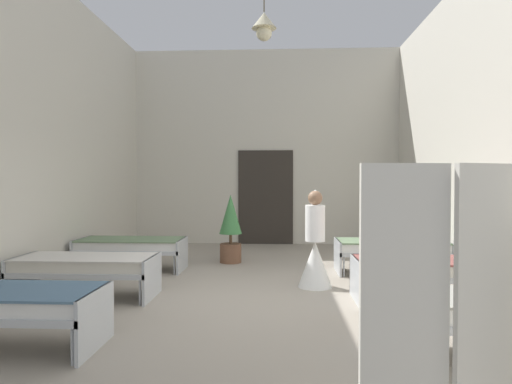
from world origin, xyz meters
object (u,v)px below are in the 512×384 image
Objects in this scene: bed_left_row_0 at (1,303)px; bed_left_row_2 at (131,246)px; bed_right_row_2 at (391,248)px; privacy_screen at (494,345)px; bed_right_row_0 at (494,311)px; bed_left_row_1 at (86,266)px; bed_right_row_1 at (426,269)px; nurse_near_aisle at (402,359)px; potted_plant at (231,226)px; nurse_mid_aisle at (315,252)px.

bed_left_row_0 and bed_left_row_2 have the same top height.
bed_right_row_2 is 5.92m from privacy_screen.
bed_right_row_0 is 1.12× the size of privacy_screen.
bed_right_row_2 is at bearing 0.00° from bed_left_row_2.
bed_right_row_1 is at bearing 0.00° from bed_left_row_1.
nurse_near_aisle is (-1.20, -5.20, 0.09)m from bed_right_row_2.
bed_left_row_1 is 3.27m from potted_plant.
nurse_mid_aisle is at bearing -141.83° from bed_right_row_2.
bed_right_row_2 is (4.63, 3.80, 0.00)m from bed_left_row_0.
bed_left_row_0 is 1.90m from bed_left_row_1.
privacy_screen is at bearing 86.34° from nurse_near_aisle.
bed_left_row_2 is 4.63m from bed_right_row_2.
bed_right_row_1 is 1.00× the size of bed_left_row_2.
potted_plant is 6.99m from privacy_screen.
potted_plant is (1.71, 2.77, 0.29)m from bed_left_row_1.
bed_left_row_1 is at bearing 157.70° from bed_right_row_0.
bed_right_row_0 and bed_left_row_2 have the same top height.
bed_left_row_2 and bed_right_row_2 have the same top height.
bed_left_row_1 is 4.76m from nurse_near_aisle.
privacy_screen reaches higher than nurse_mid_aisle.
potted_plant is at bearing 27.00° from bed_left_row_2.
bed_right_row_1 is 1.28× the size of nurse_near_aisle.
bed_left_row_0 and bed_right_row_2 have the same top height.
bed_left_row_2 is at bearing -153.00° from potted_plant.
bed_left_row_0 is 4.63m from bed_right_row_0.
nurse_mid_aisle is at bearing -19.04° from bed_left_row_2.
bed_left_row_1 is 5.40m from privacy_screen.
bed_left_row_0 is 1.28× the size of nurse_near_aisle.
nurse_near_aisle is at bearing -56.62° from bed_left_row_2.
bed_left_row_1 is at bearing 180.00° from bed_right_row_1.
bed_right_row_1 is 1.41× the size of potted_plant.
bed_left_row_0 and bed_right_row_1 have the same top height.
nurse_mid_aisle is 1.10× the size of potted_plant.
nurse_near_aisle is at bearing -146.64° from nurse_mid_aisle.
bed_left_row_0 and bed_left_row_1 have the same top height.
bed_left_row_1 is at bearing 90.00° from bed_left_row_0.
nurse_near_aisle is at bearing -103.02° from bed_right_row_2.
privacy_screen is at bearing -73.58° from potted_plant.
bed_right_row_2 is at bearing 58.03° from privacy_screen.
bed_left_row_0 is at bearing 128.39° from privacy_screen.
bed_left_row_0 is at bearing -110.09° from potted_plant.
bed_right_row_1 is (4.63, 0.00, 0.00)m from bed_left_row_1.
bed_left_row_0 is 1.28× the size of nurse_mid_aisle.
bed_left_row_2 is at bearing 90.00° from bed_left_row_1.
nurse_mid_aisle is at bearing 13.77° from bed_left_row_1.
nurse_mid_aisle reaches higher than bed_left_row_2.
nurse_near_aisle is at bearing -22.27° from bed_left_row_0.
nurse_near_aisle reaches higher than bed_left_row_0.
nurse_near_aisle reaches higher than bed_left_row_1.
bed_left_row_1 is at bearing -69.60° from nurse_near_aisle.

